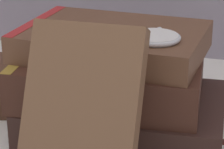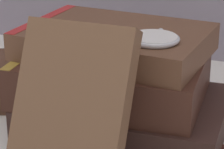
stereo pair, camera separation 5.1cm
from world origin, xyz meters
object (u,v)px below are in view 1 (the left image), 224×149
book_leaning_front (81,119)px  book_flat_middle (106,76)px  pocket_watch (155,37)px  book_flat_bottom (121,113)px  reading_glasses (78,76)px  book_flat_top (108,41)px

book_leaning_front → book_flat_middle: bearing=95.5°
pocket_watch → book_flat_bottom: bearing=152.7°
book_flat_bottom → reading_glasses: (-0.10, 0.14, -0.02)m
pocket_watch → book_leaning_front: bearing=-113.6°
book_flat_bottom → reading_glasses: size_ratio=2.12×
book_flat_bottom → reading_glasses: bearing=122.8°
reading_glasses → book_flat_middle: bearing=-76.2°
book_flat_top → book_flat_bottom: bearing=-25.0°
book_flat_bottom → pocket_watch: pocket_watch is taller
book_flat_bottom → reading_glasses: 0.17m
pocket_watch → book_flat_top: bearing=152.1°
book_flat_middle → book_leaning_front: size_ratio=1.35×
book_flat_bottom → book_flat_middle: book_flat_middle is taller
book_flat_top → pocket_watch: bearing=-23.6°
book_flat_middle → pocket_watch: size_ratio=3.70×
book_flat_bottom → book_leaning_front: size_ratio=1.46×
book_flat_top → reading_glasses: book_flat_top is taller
book_flat_top → reading_glasses: 0.18m
reading_glasses → book_flat_bottom: bearing=-71.1°
book_leaning_front → pocket_watch: size_ratio=2.73×
book_flat_middle → reading_glasses: 0.17m
book_flat_middle → pocket_watch: 0.08m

